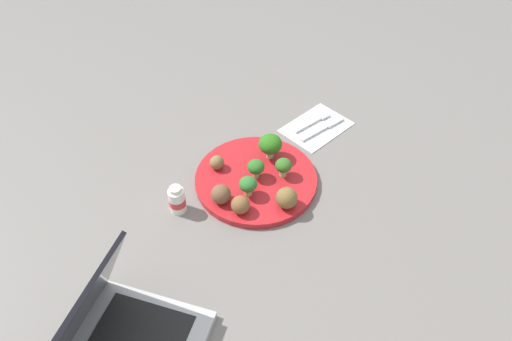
{
  "coord_description": "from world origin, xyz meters",
  "views": [
    {
      "loc": [
        -0.51,
        -0.52,
        0.76
      ],
      "look_at": [
        0.0,
        0.0,
        0.04
      ],
      "focal_mm": 32.0,
      "sensor_mm": 36.0,
      "label": 1
    }
  ],
  "objects": [
    {
      "name": "ground_plane",
      "position": [
        0.0,
        0.0,
        0.0
      ],
      "size": [
        4.0,
        4.0,
        0.0
      ],
      "primitive_type": "plane",
      "color": "slate"
    },
    {
      "name": "meatball_mid_right",
      "position": [
        -0.11,
        0.0,
        0.04
      ],
      "size": [
        0.04,
        0.04,
        0.04
      ],
      "primitive_type": "sphere",
      "color": "brown",
      "rests_on": "plate"
    },
    {
      "name": "meatball_front_left",
      "position": [
        -0.09,
        -0.05,
        0.04
      ],
      "size": [
        0.04,
        0.04,
        0.04
      ],
      "primitive_type": "sphere",
      "color": "brown",
      "rests_on": "plate"
    },
    {
      "name": "knife",
      "position": [
        0.26,
        0.01,
        0.01
      ],
      "size": [
        0.15,
        0.03,
        0.01
      ],
      "color": "silver",
      "rests_on": "napkin"
    },
    {
      "name": "broccoli_floret_near_rim",
      "position": [
        0.05,
        -0.04,
        0.05
      ],
      "size": [
        0.04,
        0.04,
        0.05
      ],
      "color": "#A0CB7A",
      "rests_on": "plate"
    },
    {
      "name": "plate",
      "position": [
        0.0,
        0.0,
        0.01
      ],
      "size": [
        0.28,
        0.28,
        0.02
      ],
      "primitive_type": "cylinder",
      "color": "red",
      "rests_on": "ground_plane"
    },
    {
      "name": "meatball_center",
      "position": [
        -0.04,
        0.08,
        0.03
      ],
      "size": [
        0.03,
        0.03,
        0.03
      ],
      "primitive_type": "sphere",
      "color": "brown",
      "rests_on": "plate"
    },
    {
      "name": "napkin",
      "position": [
        0.25,
        0.03,
        0.0
      ],
      "size": [
        0.17,
        0.12,
        0.01
      ],
      "primitive_type": "cube",
      "rotation": [
        0.0,
        0.0,
        -0.02
      ],
      "color": "white",
      "rests_on": "ground_plane"
    },
    {
      "name": "broccoli_floret_back_left",
      "position": [
        -0.05,
        -0.03,
        0.05
      ],
      "size": [
        0.04,
        0.04,
        0.05
      ],
      "color": "#ACC267",
      "rests_on": "plate"
    },
    {
      "name": "broccoli_floret_front_left",
      "position": [
        0.07,
        0.02,
        0.05
      ],
      "size": [
        0.06,
        0.06,
        0.06
      ],
      "color": "#9BCA81",
      "rests_on": "plate"
    },
    {
      "name": "yogurt_bottle",
      "position": [
        -0.18,
        0.06,
        0.03
      ],
      "size": [
        0.04,
        0.04,
        0.07
      ],
      "color": "white",
      "rests_on": "ground_plane"
    },
    {
      "name": "fork",
      "position": [
        0.26,
        0.05,
        0.01
      ],
      "size": [
        0.12,
        0.03,
        0.01
      ],
      "color": "silver",
      "rests_on": "napkin"
    },
    {
      "name": "meatball_back_right",
      "position": [
        -0.01,
        -0.11,
        0.04
      ],
      "size": [
        0.05,
        0.05,
        0.05
      ],
      "primitive_type": "sphere",
      "color": "brown",
      "rests_on": "plate"
    },
    {
      "name": "broccoli_floret_center",
      "position": [
        0.0,
        0.0,
        0.05
      ],
      "size": [
        0.04,
        0.04,
        0.05
      ],
      "color": "#98BA6E",
      "rests_on": "plate"
    }
  ]
}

